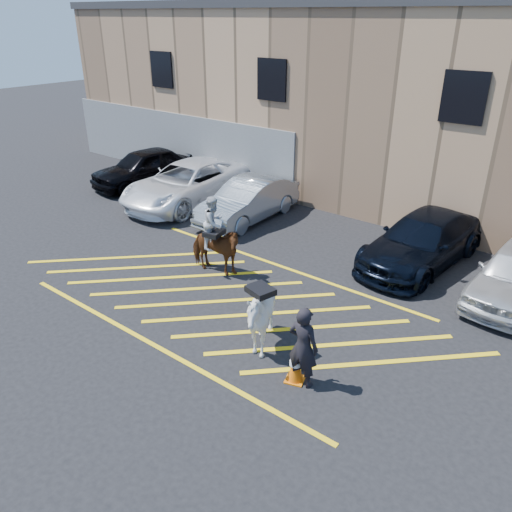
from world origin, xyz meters
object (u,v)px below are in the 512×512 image
Objects in this scene: car_silver_sedan at (248,200)px; traffic_cone at (296,366)px; car_black_suv at (144,167)px; handler at (303,347)px; mounted_bay at (215,243)px; saddled_white at (260,317)px; car_blue_suv at (423,241)px; car_white_pickup at (187,183)px.

car_silver_sedan reaches higher than traffic_cone.
car_black_suv is 2.60× the size of handler.
saddled_white is at bearing -32.81° from mounted_bay.
handler is at bearing -15.36° from saddled_white.
car_blue_suv is at bearing 79.90° from saddled_white.
car_black_suv reaches higher than car_blue_suv.
car_black_suv reaches higher than traffic_cone.
car_black_suv is 14.33m from handler.
handler is at bearing -20.14° from car_black_suv.
car_black_suv is at bearing 151.72° from traffic_cone.
car_white_pickup is at bearing 146.31° from traffic_cone.
car_black_suv is 3.14m from car_white_pickup.
car_blue_suv reaches higher than traffic_cone.
car_blue_suv is 6.51m from saddled_white.
car_silver_sedan is 2.48× the size of handler.
handler is (6.52, -6.33, 0.16)m from car_silver_sedan.
handler is at bearing -36.02° from car_white_pickup.
traffic_cone is (9.40, -6.27, -0.43)m from car_white_pickup.
car_black_suv is 2.00× the size of mounted_bay.
handler is (12.66, -6.72, 0.10)m from car_black_suv.
saddled_white is (8.20, -5.88, 0.07)m from car_white_pickup.
mounted_bay is (8.01, -4.22, 0.15)m from car_black_suv.
traffic_cone is (1.21, -0.39, -0.50)m from saddled_white.
handler reaches higher than traffic_cone.
handler is (9.55, -6.25, 0.10)m from car_white_pickup.
car_black_suv reaches higher than car_silver_sedan.
traffic_cone is (0.06, -6.80, -0.37)m from car_blue_suv.
handler reaches higher than car_white_pickup.
car_white_pickup is at bearing -179.39° from car_silver_sedan.
handler is 0.55m from traffic_cone.
car_blue_suv is at bearing 90.54° from traffic_cone.
car_silver_sedan is (3.03, 0.08, -0.07)m from car_white_pickup.
car_white_pickup is 7.87× the size of traffic_cone.
car_white_pickup is at bearing 144.34° from saddled_white.
car_blue_suv is 6.17m from mounted_bay.
mounted_bay reaches higher than car_blue_suv.
traffic_cone is (12.51, -6.73, -0.43)m from car_black_suv.
car_blue_suv is at bearing -90.32° from handler.
car_white_pickup is 1.13× the size of car_blue_suv.
car_silver_sedan is 6.10× the size of traffic_cone.
car_white_pickup reaches higher than traffic_cone.
mounted_bay is at bearing -129.71° from car_blue_suv.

